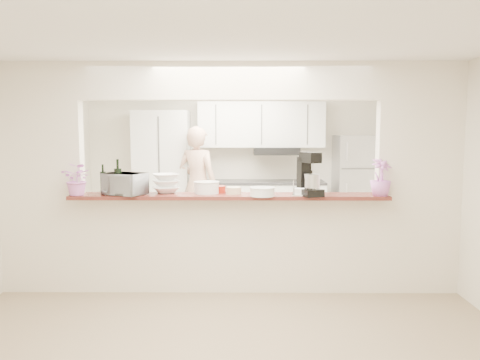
{
  "coord_description": "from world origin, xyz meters",
  "views": [
    {
      "loc": [
        0.16,
        -5.06,
        1.77
      ],
      "look_at": [
        0.11,
        0.3,
        1.21
      ],
      "focal_mm": 35.0,
      "sensor_mm": 36.0,
      "label": 1
    }
  ],
  "objects_px": {
    "stand_mixer": "(309,176)",
    "person": "(198,185)",
    "toaster_oven": "(125,184)",
    "refrigerator": "(358,187)"
  },
  "relations": [
    {
      "from": "stand_mixer",
      "to": "person",
      "type": "bearing_deg",
      "value": 120.24
    },
    {
      "from": "toaster_oven",
      "to": "stand_mixer",
      "type": "bearing_deg",
      "value": 23.1
    },
    {
      "from": "person",
      "to": "stand_mixer",
      "type": "bearing_deg",
      "value": 144.46
    },
    {
      "from": "refrigerator",
      "to": "stand_mixer",
      "type": "relative_size",
      "value": 3.69
    },
    {
      "from": "refrigerator",
      "to": "toaster_oven",
      "type": "bearing_deg",
      "value": -139.01
    },
    {
      "from": "toaster_oven",
      "to": "stand_mixer",
      "type": "relative_size",
      "value": 0.92
    },
    {
      "from": "refrigerator",
      "to": "stand_mixer",
      "type": "distance_m",
      "value": 3.07
    },
    {
      "from": "person",
      "to": "toaster_oven",
      "type": "bearing_deg",
      "value": 101.55
    },
    {
      "from": "toaster_oven",
      "to": "refrigerator",
      "type": "bearing_deg",
      "value": 65.12
    },
    {
      "from": "stand_mixer",
      "to": "refrigerator",
      "type": "bearing_deg",
      "value": 66.6
    }
  ]
}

